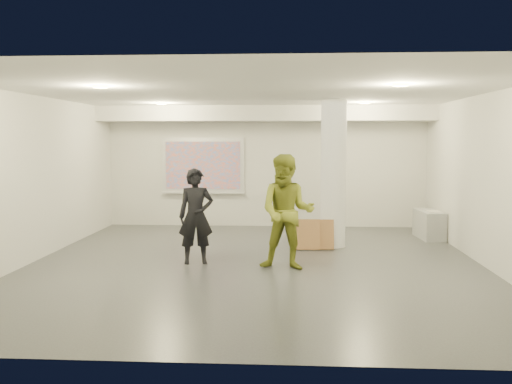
# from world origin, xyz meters

# --- Properties ---
(floor) EXTENTS (8.00, 9.00, 0.01)m
(floor) POSITION_xyz_m (0.00, 0.00, 0.00)
(floor) COLOR #35373C
(floor) RESTS_ON ground
(ceiling) EXTENTS (8.00, 9.00, 0.01)m
(ceiling) POSITION_xyz_m (0.00, 0.00, 3.00)
(ceiling) COLOR white
(ceiling) RESTS_ON floor
(wall_back) EXTENTS (8.00, 0.01, 3.00)m
(wall_back) POSITION_xyz_m (0.00, 4.50, 1.50)
(wall_back) COLOR silver
(wall_back) RESTS_ON floor
(wall_front) EXTENTS (8.00, 0.01, 3.00)m
(wall_front) POSITION_xyz_m (0.00, -4.50, 1.50)
(wall_front) COLOR silver
(wall_front) RESTS_ON floor
(wall_left) EXTENTS (0.01, 9.00, 3.00)m
(wall_left) POSITION_xyz_m (-4.00, 0.00, 1.50)
(wall_left) COLOR silver
(wall_left) RESTS_ON floor
(wall_right) EXTENTS (0.01, 9.00, 3.00)m
(wall_right) POSITION_xyz_m (4.00, 0.00, 1.50)
(wall_right) COLOR silver
(wall_right) RESTS_ON floor
(soffit_band) EXTENTS (8.00, 1.10, 0.36)m
(soffit_band) POSITION_xyz_m (0.00, 3.95, 2.82)
(soffit_band) COLOR silver
(soffit_band) RESTS_ON ceiling
(downlight_nw) EXTENTS (0.22, 0.22, 0.02)m
(downlight_nw) POSITION_xyz_m (-2.20, 2.50, 2.98)
(downlight_nw) COLOR #F6DA7E
(downlight_nw) RESTS_ON ceiling
(downlight_ne) EXTENTS (0.22, 0.22, 0.02)m
(downlight_ne) POSITION_xyz_m (2.20, 2.50, 2.98)
(downlight_ne) COLOR #F6DA7E
(downlight_ne) RESTS_ON ceiling
(downlight_sw) EXTENTS (0.22, 0.22, 0.02)m
(downlight_sw) POSITION_xyz_m (-2.20, -1.50, 2.98)
(downlight_sw) COLOR #F6DA7E
(downlight_sw) RESTS_ON ceiling
(downlight_se) EXTENTS (0.22, 0.22, 0.02)m
(downlight_se) POSITION_xyz_m (2.20, -1.50, 2.98)
(downlight_se) COLOR #F6DA7E
(downlight_se) RESTS_ON ceiling
(column) EXTENTS (0.52, 0.52, 3.00)m
(column) POSITION_xyz_m (1.50, 1.80, 1.50)
(column) COLOR white
(column) RESTS_ON floor
(projection_screen) EXTENTS (2.10, 0.13, 1.42)m
(projection_screen) POSITION_xyz_m (-1.60, 4.45, 1.53)
(projection_screen) COLOR silver
(projection_screen) RESTS_ON wall_back
(credenza) EXTENTS (0.52, 1.10, 0.62)m
(credenza) POSITION_xyz_m (3.72, 2.89, 0.31)
(credenza) COLOR #929497
(credenza) RESTS_ON floor
(papers_stack) EXTENTS (0.26, 0.33, 0.02)m
(papers_stack) POSITION_xyz_m (3.76, 2.73, 0.63)
(papers_stack) COLOR silver
(papers_stack) RESTS_ON credenza
(cardboard_back) EXTENTS (0.56, 0.21, 0.60)m
(cardboard_back) POSITION_xyz_m (1.23, 1.48, 0.30)
(cardboard_back) COLOR olive
(cardboard_back) RESTS_ON floor
(cardboard_front) EXTENTS (0.57, 0.26, 0.60)m
(cardboard_front) POSITION_xyz_m (0.94, 1.43, 0.30)
(cardboard_front) COLOR olive
(cardboard_front) RESTS_ON floor
(woman) EXTENTS (0.69, 0.53, 1.69)m
(woman) POSITION_xyz_m (-1.05, 0.03, 0.85)
(woman) COLOR black
(woman) RESTS_ON floor
(man) EXTENTS (1.03, 0.85, 1.96)m
(man) POSITION_xyz_m (0.57, -0.34, 0.98)
(man) COLOR olive
(man) RESTS_ON floor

